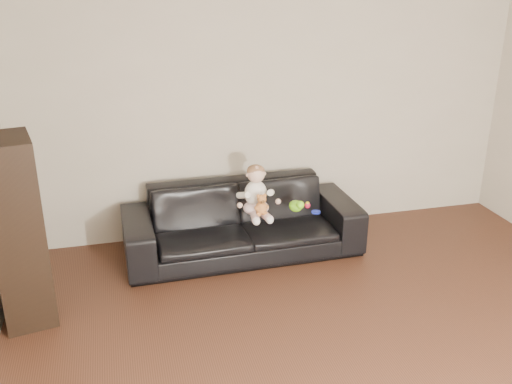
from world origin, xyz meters
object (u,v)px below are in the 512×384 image
object	(u,v)px
toy_rattle	(307,205)
toy_blue_disc	(316,212)
teddy_bear	(261,205)
toy_green	(296,206)
sofa	(242,221)
baby	(256,193)
cabinet	(17,232)

from	to	relation	value
toy_rattle	toy_blue_disc	bearing A→B (deg)	-68.57
teddy_bear	toy_rattle	bearing A→B (deg)	24.09
toy_green	toy_blue_disc	size ratio (longest dim) A/B	1.75
sofa	toy_green	world-z (taller)	sofa
teddy_bear	toy_green	xyz separation A→B (m)	(0.37, 0.13, -0.10)
baby	toy_rattle	distance (m)	0.54
cabinet	toy_blue_disc	distance (m)	2.57
toy_blue_disc	toy_green	bearing A→B (deg)	155.56
cabinet	teddy_bear	bearing A→B (deg)	-0.41
baby	toy_rattle	world-z (taller)	baby
sofa	cabinet	distance (m)	2.01
baby	teddy_bear	world-z (taller)	baby
sofa	toy_rattle	bearing A→B (deg)	-9.83
baby	teddy_bear	bearing A→B (deg)	-85.96
baby	toy_green	xyz separation A→B (m)	(0.38, -0.01, -0.16)
cabinet	toy_green	bearing A→B (deg)	0.99
sofa	toy_green	xyz separation A→B (m)	(0.49, -0.13, 0.15)
sofa	toy_green	size ratio (longest dim) A/B	14.66
sofa	teddy_bear	world-z (taller)	teddy_bear
cabinet	teddy_bear	distance (m)	2.02
baby	toy_blue_disc	world-z (taller)	baby
baby	toy_blue_disc	distance (m)	0.59
cabinet	toy_green	size ratio (longest dim) A/B	9.67
sofa	toy_green	distance (m)	0.53
toy_green	baby	bearing A→B (deg)	178.19
baby	toy_rattle	size ratio (longest dim) A/B	8.10
cabinet	toy_rattle	distance (m)	2.55
cabinet	toy_green	world-z (taller)	cabinet
toy_rattle	sofa	bearing A→B (deg)	171.25
baby	toy_green	distance (m)	0.41
toy_green	toy_rattle	size ratio (longest dim) A/B	2.55
teddy_bear	toy_green	distance (m)	0.40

